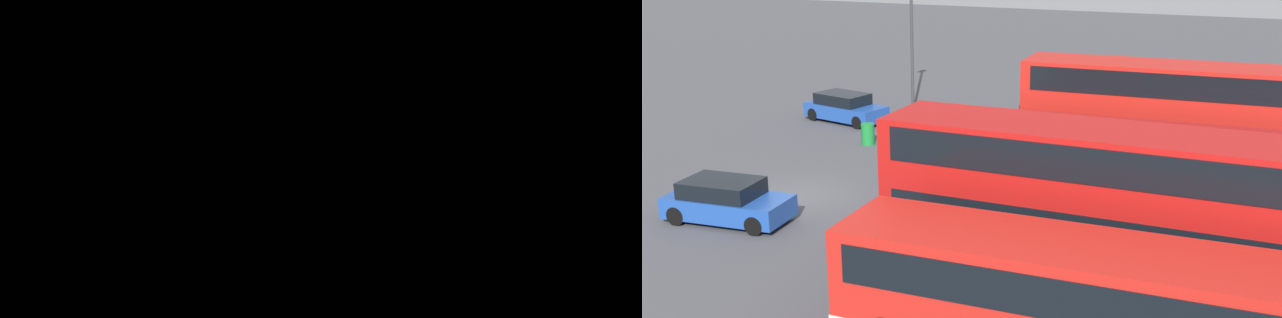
{
  "view_description": "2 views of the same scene",
  "coord_description": "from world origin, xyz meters",
  "views": [
    {
      "loc": [
        6.39,
        33.79,
        5.48
      ],
      "look_at": [
        1.94,
        2.57,
        1.65
      ],
      "focal_mm": 42.23,
      "sensor_mm": 36.0,
      "label": 1
    },
    {
      "loc": [
        21.86,
        16.15,
        9.28
      ],
      "look_at": [
        -2.75,
        5.44,
        1.34
      ],
      "focal_mm": 43.52,
      "sensor_mm": 36.0,
      "label": 2
    }
  ],
  "objects": [
    {
      "name": "car_small_green",
      "position": [
        -10.75,
        -4.46,
        0.7
      ],
      "size": [
        2.62,
        4.5,
        1.43
      ],
      "color": "#1E479E",
      "rests_on": "ground"
    },
    {
      "name": "waste_bin_yellow",
      "position": [
        -7.41,
        -1.22,
        0.47
      ],
      "size": [
        0.6,
        0.6,
        0.95
      ],
      "primitive_type": "cylinder",
      "color": "#197F33",
      "rests_on": "ground"
    },
    {
      "name": "lamp_post_tall",
      "position": [
        -13.93,
        -2.26,
        5.21
      ],
      "size": [
        0.7,
        0.3,
        9.02
      ],
      "color": "#38383D",
      "rests_on": "ground"
    },
    {
      "name": "bus_single_deck_second",
      "position": [
        -3.61,
        11.92,
        1.62
      ],
      "size": [
        3.25,
        11.74,
        2.95
      ],
      "color": "#A51919",
      "rests_on": "ground"
    },
    {
      "name": "bus_single_deck_third",
      "position": [
        -0.06,
        11.65,
        1.62
      ],
      "size": [
        3.18,
        10.5,
        2.95
      ],
      "color": "#B71411",
      "rests_on": "ground"
    },
    {
      "name": "bus_double_decker_fourth",
      "position": [
        3.43,
        12.11,
        2.45
      ],
      "size": [
        2.64,
        11.83,
        4.55
      ],
      "color": "#B71411",
      "rests_on": "ground"
    },
    {
      "name": "car_hatchback_silver",
      "position": [
        2.87,
        -0.59,
        0.7
      ],
      "size": [
        2.21,
        4.28,
        1.43
      ],
      "color": "#1E479E",
      "rests_on": "ground"
    },
    {
      "name": "ground_plane",
      "position": [
        0.0,
        0.0,
        0.0
      ],
      "size": [
        140.0,
        140.0,
        0.0
      ],
      "primitive_type": "plane",
      "color": "#47474C"
    },
    {
      "name": "bus_single_deck_fifth",
      "position": [
        7.08,
        12.3,
        1.62
      ],
      "size": [
        2.92,
        10.72,
        2.95
      ],
      "color": "red",
      "rests_on": "ground"
    }
  ]
}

